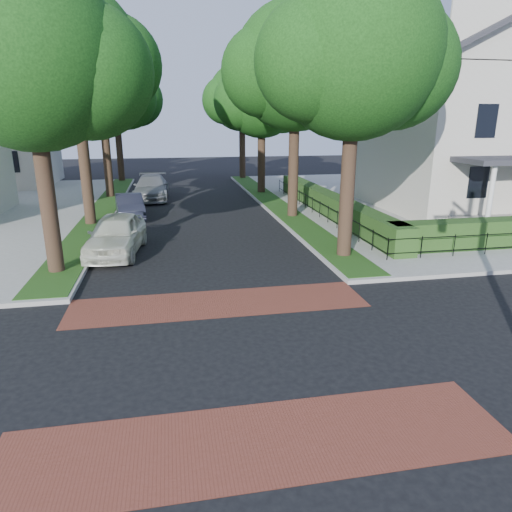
# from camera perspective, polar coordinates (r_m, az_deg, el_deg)

# --- Properties ---
(ground) EXTENTS (120.00, 120.00, 0.00)m
(ground) POSITION_cam_1_polar(r_m,az_deg,el_deg) (11.27, -2.82, -12.10)
(ground) COLOR black
(ground) RESTS_ON ground
(sidewalk_ne) EXTENTS (30.00, 30.00, 0.15)m
(sidewalk_ne) POSITION_cam_1_polar(r_m,az_deg,el_deg) (35.92, 25.02, 6.59)
(sidewalk_ne) COLOR gray
(sidewalk_ne) RESTS_ON ground
(crosswalk_far) EXTENTS (9.00, 2.20, 0.01)m
(crosswalk_far) POSITION_cam_1_polar(r_m,az_deg,el_deg) (14.13, -4.63, -5.90)
(crosswalk_far) COLOR brown
(crosswalk_far) RESTS_ON ground
(crosswalk_near) EXTENTS (9.00, 2.20, 0.01)m
(crosswalk_near) POSITION_cam_1_polar(r_m,az_deg,el_deg) (8.63, 0.38, -22.21)
(crosswalk_near) COLOR brown
(crosswalk_near) RESTS_ON ground
(grass_strip_ne) EXTENTS (1.60, 29.80, 0.02)m
(grass_strip_ne) POSITION_cam_1_polar(r_m,az_deg,el_deg) (30.12, 2.33, 6.63)
(grass_strip_ne) COLOR #204012
(grass_strip_ne) RESTS_ON sidewalk_ne
(grass_strip_nw) EXTENTS (1.60, 29.80, 0.02)m
(grass_strip_nw) POSITION_cam_1_polar(r_m,az_deg,el_deg) (29.65, -18.57, 5.61)
(grass_strip_nw) COLOR #204012
(grass_strip_nw) RESTS_ON sidewalk_nw
(tree_right_near) EXTENTS (7.75, 6.67, 10.66)m
(tree_right_near) POSITION_cam_1_polar(r_m,az_deg,el_deg) (18.50, 12.30, 23.19)
(tree_right_near) COLOR black
(tree_right_near) RESTS_ON sidewalk_ne
(tree_right_mid) EXTENTS (8.25, 7.09, 11.22)m
(tree_right_mid) POSITION_cam_1_polar(r_m,az_deg,el_deg) (26.10, 5.08, 22.29)
(tree_right_mid) COLOR black
(tree_right_mid) RESTS_ON sidewalk_ne
(tree_right_far) EXTENTS (7.25, 6.23, 9.74)m
(tree_right_far) POSITION_cam_1_polar(r_m,az_deg,el_deg) (34.73, 0.80, 19.16)
(tree_right_far) COLOR black
(tree_right_far) RESTS_ON sidewalk_ne
(tree_right_back) EXTENTS (7.50, 6.45, 10.20)m
(tree_right_back) POSITION_cam_1_polar(r_m,az_deg,el_deg) (43.60, -1.69, 19.13)
(tree_right_back) COLOR black
(tree_right_back) RESTS_ON sidewalk_ne
(tree_left_near) EXTENTS (7.50, 6.45, 10.20)m
(tree_left_near) POSITION_cam_1_polar(r_m,az_deg,el_deg) (17.60, -25.98, 21.16)
(tree_left_near) COLOR black
(tree_left_near) RESTS_ON sidewalk_nw
(tree_left_mid) EXTENTS (8.00, 6.88, 11.48)m
(tree_left_mid) POSITION_cam_1_polar(r_m,az_deg,el_deg) (25.53, -21.53, 22.21)
(tree_left_mid) COLOR black
(tree_left_mid) RESTS_ON sidewalk_nw
(tree_left_far) EXTENTS (7.00, 6.02, 9.86)m
(tree_left_far) POSITION_cam_1_polar(r_m,az_deg,el_deg) (34.29, -18.59, 18.73)
(tree_left_far) COLOR black
(tree_left_far) RESTS_ON sidewalk_nw
(tree_left_back) EXTENTS (7.75, 6.66, 10.44)m
(tree_left_back) POSITION_cam_1_polar(r_m,az_deg,el_deg) (43.26, -17.05, 18.66)
(tree_left_back) COLOR black
(tree_left_back) RESTS_ON sidewalk_nw
(hedge_main_road) EXTENTS (1.00, 18.00, 1.20)m
(hedge_main_road) POSITION_cam_1_polar(r_m,az_deg,el_deg) (26.78, 9.16, 6.45)
(hedge_main_road) COLOR #214417
(hedge_main_road) RESTS_ON sidewalk_ne
(fence_main_road) EXTENTS (0.06, 18.00, 0.90)m
(fence_main_road) POSITION_cam_1_polar(r_m,az_deg,el_deg) (26.55, 7.51, 6.10)
(fence_main_road) COLOR black
(fence_main_road) RESTS_ON sidewalk_ne
(house_victorian) EXTENTS (13.00, 13.05, 12.48)m
(house_victorian) POSITION_cam_1_polar(r_m,az_deg,el_deg) (31.85, 26.60, 16.11)
(house_victorian) COLOR beige
(house_victorian) RESTS_ON sidewalk_ne
(parked_car_front) EXTENTS (2.51, 5.09, 1.67)m
(parked_car_front) POSITION_cam_1_polar(r_m,az_deg,el_deg) (19.86, -17.07, 2.60)
(parked_car_front) COLOR silver
(parked_car_front) RESTS_ON ground
(parked_car_middle) EXTENTS (2.01, 4.28, 1.36)m
(parked_car_middle) POSITION_cam_1_polar(r_m,az_deg,el_deg) (27.08, -15.50, 6.01)
(parked_car_middle) COLOR #212432
(parked_car_middle) RESTS_ON ground
(parked_car_rear) EXTENTS (2.45, 5.73, 1.65)m
(parked_car_rear) POSITION_cam_1_polar(r_m,az_deg,el_deg) (33.22, -12.96, 8.33)
(parked_car_rear) COLOR gray
(parked_car_rear) RESTS_ON ground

